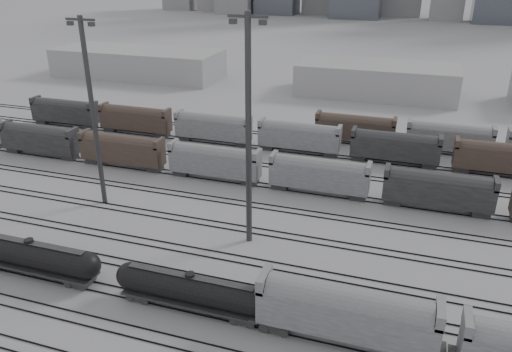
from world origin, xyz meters
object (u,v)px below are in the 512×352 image
(tank_car_a, at_px, (32,255))
(tank_car_b, at_px, (191,289))
(light_mast_c, at_px, (248,130))
(hopper_car_a, at_px, (346,311))

(tank_car_a, height_order, tank_car_b, tank_car_a)
(tank_car_a, distance_m, light_mast_c, 28.19)
(tank_car_b, relative_size, hopper_car_a, 1.02)
(tank_car_a, xyz_separation_m, light_mast_c, (20.72, 14.63, 12.30))
(tank_car_a, relative_size, tank_car_b, 1.05)
(light_mast_c, bearing_deg, tank_car_a, -144.78)
(hopper_car_a, bearing_deg, light_mast_c, 134.56)
(tank_car_b, bearing_deg, hopper_car_a, 0.00)
(tank_car_a, bearing_deg, hopper_car_a, 0.00)
(tank_car_a, relative_size, light_mast_c, 0.63)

